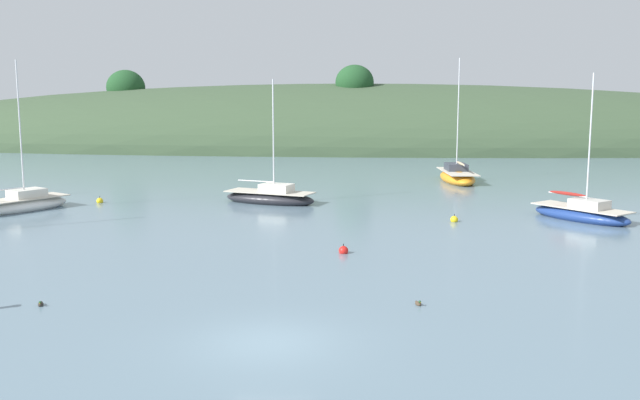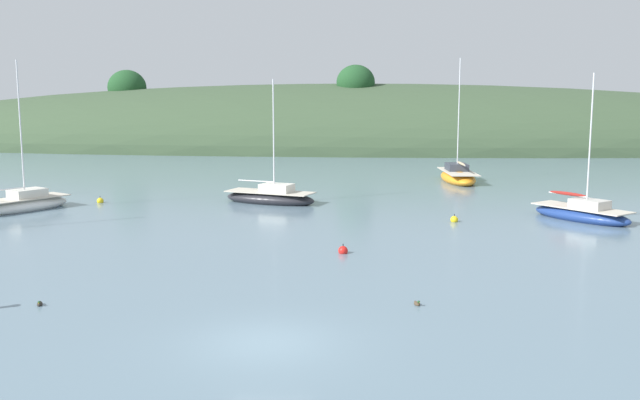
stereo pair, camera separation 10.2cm
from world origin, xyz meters
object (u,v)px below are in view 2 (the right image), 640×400
(sailboat_orange_cutter, at_px, (458,176))
(mooring_buoy_outer, at_px, (454,220))
(sailboat_teal_outer, at_px, (582,213))
(mooring_buoy_channel, at_px, (343,251))
(sailboat_white_near, at_px, (21,204))
(sailboat_red_portside, at_px, (271,197))
(mooring_buoy_inner, at_px, (100,201))
(duck_lone_right, at_px, (417,304))
(duck_trailing, at_px, (40,304))

(sailboat_orange_cutter, height_order, mooring_buoy_outer, sailboat_orange_cutter)
(sailboat_teal_outer, height_order, mooring_buoy_outer, sailboat_teal_outer)
(sailboat_teal_outer, distance_m, mooring_buoy_channel, 16.41)
(sailboat_white_near, xyz_separation_m, mooring_buoy_outer, (26.44, -1.89, -0.27))
(sailboat_red_portside, height_order, sailboat_teal_outer, sailboat_teal_outer)
(mooring_buoy_channel, xyz_separation_m, mooring_buoy_inner, (-16.84, 13.81, 0.00))
(sailboat_orange_cutter, height_order, duck_lone_right, sailboat_orange_cutter)
(mooring_buoy_outer, xyz_separation_m, duck_trailing, (-15.93, -17.21, -0.07))
(sailboat_red_portside, height_order, mooring_buoy_inner, sailboat_red_portside)
(sailboat_red_portside, distance_m, mooring_buoy_outer, 12.95)
(sailboat_orange_cutter, relative_size, sailboat_teal_outer, 1.21)
(sailboat_white_near, height_order, duck_trailing, sailboat_white_near)
(duck_trailing, xyz_separation_m, duck_lone_right, (12.87, 1.04, 0.00))
(mooring_buoy_inner, distance_m, duck_lone_right, 29.20)
(mooring_buoy_channel, height_order, mooring_buoy_inner, same)
(sailboat_orange_cutter, relative_size, duck_trailing, 24.83)
(sailboat_teal_outer, bearing_deg, sailboat_orange_cutter, 105.84)
(mooring_buoy_channel, xyz_separation_m, duck_lone_right, (2.88, -7.72, -0.07))
(mooring_buoy_outer, height_order, mooring_buoy_inner, same)
(sailboat_orange_cutter, xyz_separation_m, sailboat_white_near, (-28.79, -16.92, -0.05))
(sailboat_teal_outer, bearing_deg, sailboat_white_near, 178.73)
(sailboat_white_near, height_order, mooring_buoy_outer, sailboat_white_near)
(mooring_buoy_channel, bearing_deg, sailboat_white_near, 153.22)
(sailboat_red_portside, distance_m, mooring_buoy_inner, 11.39)
(sailboat_red_portside, bearing_deg, sailboat_orange_cutter, 42.67)
(mooring_buoy_channel, distance_m, mooring_buoy_inner, 21.78)
(duck_trailing, bearing_deg, sailboat_orange_cutter, 63.09)
(sailboat_red_portside, bearing_deg, mooring_buoy_outer, -28.20)
(duck_lone_right, bearing_deg, mooring_buoy_outer, 79.31)
(sailboat_orange_cutter, distance_m, mooring_buoy_outer, 18.97)
(mooring_buoy_inner, xyz_separation_m, duck_trailing, (6.85, -22.56, -0.07))
(sailboat_teal_outer, relative_size, duck_trailing, 20.51)
(sailboat_red_portside, relative_size, mooring_buoy_inner, 15.48)
(mooring_buoy_channel, bearing_deg, mooring_buoy_inner, 140.65)
(sailboat_red_portside, bearing_deg, mooring_buoy_channel, -69.40)
(sailboat_white_near, height_order, sailboat_red_portside, sailboat_white_near)
(sailboat_red_portside, xyz_separation_m, sailboat_teal_outer, (18.79, -4.98, -0.01))
(sailboat_teal_outer, xyz_separation_m, mooring_buoy_outer, (-7.37, -1.14, -0.26))
(duck_trailing, bearing_deg, sailboat_white_near, 118.81)
(sailboat_white_near, xyz_separation_m, sailboat_red_portside, (15.02, 4.22, -0.00))
(sailboat_teal_outer, bearing_deg, mooring_buoy_channel, -144.21)
(sailboat_red_portside, xyz_separation_m, duck_trailing, (-4.51, -23.33, -0.34))
(mooring_buoy_outer, xyz_separation_m, mooring_buoy_inner, (-22.78, 5.35, 0.00))
(mooring_buoy_outer, distance_m, duck_trailing, 23.45)
(duck_lone_right, bearing_deg, sailboat_white_near, 142.30)
(mooring_buoy_inner, distance_m, duck_trailing, 23.58)
(sailboat_red_portside, bearing_deg, duck_trailing, -100.95)
(sailboat_teal_outer, bearing_deg, duck_trailing, -141.78)
(sailboat_orange_cutter, xyz_separation_m, sailboat_red_portside, (-13.77, -12.70, -0.05))
(sailboat_teal_outer, bearing_deg, mooring_buoy_outer, -171.19)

